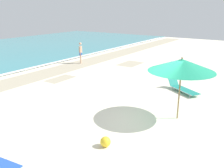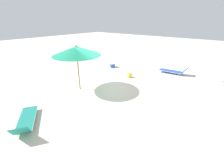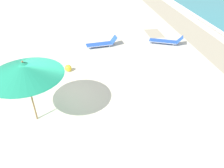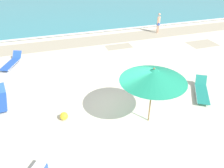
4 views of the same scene
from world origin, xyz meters
TOP-DOWN VIEW (x-y plane):
  - ground_plane at (0.00, 0.01)m, footprint 60.00×60.00m
  - beach_umbrella at (1.08, -1.14)m, footprint 2.68×2.68m
  - sun_lounger_beside_umbrella at (-5.28, 2.28)m, footprint 0.83×2.06m
  - sun_lounger_near_water_left at (-5.00, 6.55)m, footprint 1.41×2.22m
  - beach_ball at (-2.46, 0.09)m, footprint 0.36×0.36m
  - cooler_box at (-3.60, -2.43)m, footprint 0.58×0.61m

SIDE VIEW (x-z plane):
  - ground_plane at x=0.00m, z-range -0.16..0.00m
  - beach_ball at x=-2.46m, z-range 0.00..0.36m
  - cooler_box at x=-3.60m, z-range 0.00..0.37m
  - sun_lounger_near_water_left at x=-5.00m, z-range -0.08..0.52m
  - sun_lounger_beside_umbrella at x=-5.28m, z-range -0.09..0.53m
  - beach_umbrella at x=1.08m, z-range 0.99..3.61m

